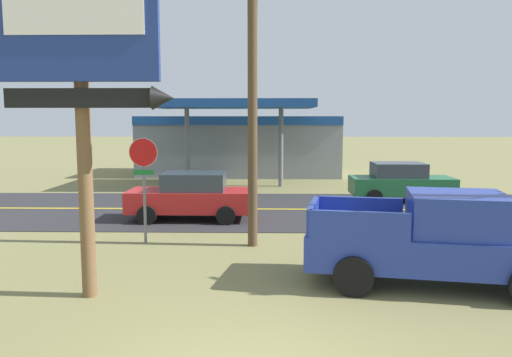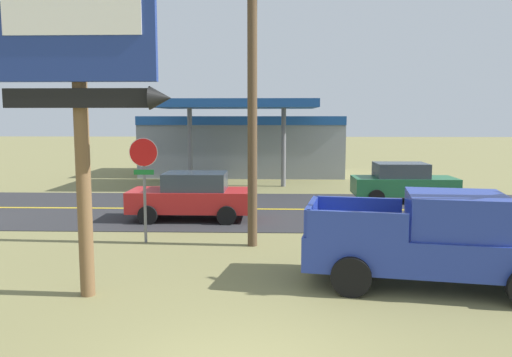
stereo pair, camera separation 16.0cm
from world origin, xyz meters
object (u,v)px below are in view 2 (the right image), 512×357
at_px(stop_sign, 144,171).
at_px(car_red_mid_lane, 192,196).
at_px(car_green_near_lane, 403,182).
at_px(pickup_blue_parked_on_lawn, 435,241).
at_px(utility_pole, 252,84).
at_px(motel_sign, 79,50).
at_px(gas_station, 243,143).

height_order(stop_sign, car_red_mid_lane, stop_sign).
bearing_deg(car_red_mid_lane, car_green_near_lane, 25.99).
bearing_deg(stop_sign, pickup_blue_parked_on_lawn, -26.63).
bearing_deg(utility_pole, car_green_near_lane, 51.46).
xyz_separation_m(motel_sign, pickup_blue_parked_on_lawn, (6.97, 0.94, -3.77)).
height_order(motel_sign, stop_sign, motel_sign).
xyz_separation_m(car_green_near_lane, car_red_mid_lane, (-8.21, -4.00, 0.00)).
distance_m(gas_station, car_green_near_lane, 12.73).
distance_m(utility_pole, gas_station, 18.11).
height_order(motel_sign, utility_pole, utility_pole).
bearing_deg(pickup_blue_parked_on_lawn, car_green_near_lane, 79.10).
distance_m(stop_sign, car_red_mid_lane, 3.58).
height_order(stop_sign, gas_station, gas_station).
xyz_separation_m(stop_sign, car_green_near_lane, (9.02, 7.27, -1.20)).
height_order(utility_pole, pickup_blue_parked_on_lawn, utility_pole).
distance_m(utility_pole, car_red_mid_lane, 5.47).
bearing_deg(motel_sign, utility_pole, 53.87).
xyz_separation_m(motel_sign, car_red_mid_lane, (0.83, 7.69, -3.90)).
bearing_deg(pickup_blue_parked_on_lawn, motel_sign, -172.33).
xyz_separation_m(utility_pole, gas_station, (-1.30, 17.90, -2.44)).
distance_m(motel_sign, pickup_blue_parked_on_lawn, 7.98).
bearing_deg(car_green_near_lane, motel_sign, -127.70).
distance_m(stop_sign, gas_station, 17.73).
bearing_deg(car_green_near_lane, gas_station, 125.11).
xyz_separation_m(gas_station, car_green_near_lane, (7.29, -10.37, -1.11)).
xyz_separation_m(utility_pole, car_green_near_lane, (5.99, 7.53, -3.55)).
xyz_separation_m(utility_pole, car_red_mid_lane, (-2.21, 3.53, -3.55)).
xyz_separation_m(motel_sign, utility_pole, (3.04, 4.17, -0.35)).
height_order(utility_pole, car_red_mid_lane, utility_pole).
height_order(utility_pole, car_green_near_lane, utility_pole).
bearing_deg(stop_sign, car_green_near_lane, 38.87).
distance_m(utility_pole, pickup_blue_parked_on_lawn, 6.12).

